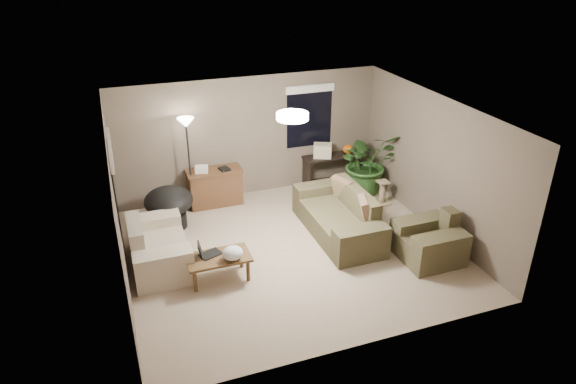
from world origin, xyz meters
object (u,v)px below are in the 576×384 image
object	(u,v)px
papasan_chair	(169,205)
houseplant	(367,169)
cat_scratching_post	(382,194)
floor_lamp	(187,134)
loveseat	(157,249)
console_table	(332,169)
armchair	(429,242)
desk	(215,187)
coffee_table	(219,260)
main_sofa	(340,219)

from	to	relation	value
papasan_chair	houseplant	distance (m)	4.16
papasan_chair	cat_scratching_post	xyz separation A→B (m)	(4.22, -0.49, -0.25)
papasan_chair	floor_lamp	size ratio (longest dim) A/B	0.59
loveseat	cat_scratching_post	world-z (taller)	loveseat
floor_lamp	cat_scratching_post	bearing A→B (deg)	-16.16
console_table	armchair	bearing A→B (deg)	-82.82
armchair	desk	xyz separation A→B (m)	(-2.96, 3.18, 0.08)
houseplant	console_table	bearing A→B (deg)	141.68
coffee_table	houseplant	size ratio (longest dim) A/B	0.73
coffee_table	houseplant	xyz separation A→B (m)	(3.67, 2.06, 0.18)
loveseat	houseplant	size ratio (longest dim) A/B	1.16
console_table	floor_lamp	xyz separation A→B (m)	(-3.05, 0.00, 1.16)
floor_lamp	houseplant	xyz separation A→B (m)	(3.63, -0.46, -1.06)
loveseat	main_sofa	bearing A→B (deg)	-1.46
desk	floor_lamp	world-z (taller)	floor_lamp
coffee_table	papasan_chair	bearing A→B (deg)	103.97
houseplant	cat_scratching_post	world-z (taller)	houseplant
loveseat	desk	world-z (taller)	loveseat
loveseat	coffee_table	bearing A→B (deg)	-40.98
papasan_chair	houseplant	size ratio (longest dim) A/B	0.82
coffee_table	cat_scratching_post	distance (m)	4.01
houseplant	cat_scratching_post	size ratio (longest dim) A/B	2.75
console_table	loveseat	bearing A→B (deg)	-155.89
loveseat	papasan_chair	bearing A→B (deg)	72.43
main_sofa	cat_scratching_post	world-z (taller)	main_sofa
coffee_table	cat_scratching_post	bearing A→B (deg)	21.29
armchair	desk	distance (m)	4.35
papasan_chair	houseplant	world-z (taller)	houseplant
desk	floor_lamp	distance (m)	1.31
coffee_table	houseplant	bearing A→B (deg)	29.30
coffee_table	console_table	xyz separation A→B (m)	(3.09, 2.52, 0.08)
armchair	floor_lamp	distance (m)	4.82
coffee_table	desk	bearing A→B (deg)	78.53
main_sofa	papasan_chair	xyz separation A→B (m)	(-2.89, 1.28, 0.17)
main_sofa	loveseat	distance (m)	3.27
papasan_chair	console_table	bearing A→B (deg)	9.13
armchair	floor_lamp	xyz separation A→B (m)	(-3.44, 3.11, 1.30)
console_table	main_sofa	bearing A→B (deg)	-110.23
armchair	papasan_chair	world-z (taller)	armchair
papasan_chair	floor_lamp	bearing A→B (deg)	47.66
loveseat	desk	xyz separation A→B (m)	(1.39, 1.85, 0.08)
houseplant	floor_lamp	bearing A→B (deg)	172.75
armchair	console_table	xyz separation A→B (m)	(-0.39, 3.11, 0.14)
coffee_table	loveseat	bearing A→B (deg)	139.02
coffee_table	console_table	world-z (taller)	console_table
loveseat	console_table	distance (m)	4.34
papasan_chair	houseplant	xyz separation A→B (m)	(4.16, 0.12, 0.07)
papasan_chair	coffee_table	bearing A→B (deg)	-76.03
papasan_chair	armchair	bearing A→B (deg)	-32.54
armchair	houseplant	distance (m)	2.67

